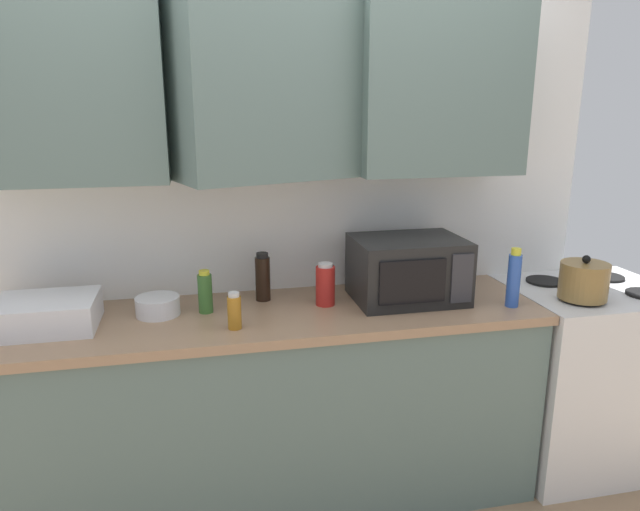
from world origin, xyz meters
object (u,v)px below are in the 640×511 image
object	(u,v)px
stove_range	(583,375)
bottle_soy_dark	(263,277)
bottle_red_sauce	(325,285)
bottle_blue_cleaner	(514,279)
bottle_amber_vinegar	(234,311)
kettle	(584,281)
bowl_ceramic_small	(158,306)
dish_rack	(46,314)
bottle_green_oil	(205,292)
microwave	(408,269)

from	to	relation	value
stove_range	bottle_soy_dark	xyz separation A→B (m)	(-1.56, 0.18, 0.55)
stove_range	bottle_red_sauce	xyz separation A→B (m)	(-1.30, 0.06, 0.54)
bottle_blue_cleaner	bottle_soy_dark	distance (m)	1.09
bottle_blue_cleaner	bottle_amber_vinegar	distance (m)	1.20
kettle	bowl_ceramic_small	bearing A→B (deg)	173.15
dish_rack	bottle_amber_vinegar	distance (m)	0.74
bottle_amber_vinegar	bottle_green_oil	xyz separation A→B (m)	(-0.11, 0.21, 0.02)
kettle	bowl_ceramic_small	world-z (taller)	kettle
microwave	bottle_amber_vinegar	xyz separation A→B (m)	(-0.78, -0.19, -0.07)
bottle_red_sauce	bowl_ceramic_small	distance (m)	0.71
stove_range	bottle_red_sauce	size ratio (longest dim) A/B	4.85
stove_range	microwave	size ratio (longest dim) A/B	1.90
bottle_green_oil	bottle_soy_dark	xyz separation A→B (m)	(0.26, 0.11, 0.02)
dish_rack	bottle_red_sauce	distance (m)	1.13
microwave	bottle_soy_dark	bearing A→B (deg)	168.54
stove_range	bottle_amber_vinegar	bearing A→B (deg)	-175.35
bottle_green_oil	kettle	bearing A→B (deg)	-7.29
bottle_red_sauce	bottle_amber_vinegar	xyz separation A→B (m)	(-0.41, -0.19, -0.02)
dish_rack	bottle_blue_cleaner	size ratio (longest dim) A/B	1.46
kettle	bottle_red_sauce	distance (m)	1.15
kettle	bottle_amber_vinegar	xyz separation A→B (m)	(-1.54, 0.00, -0.02)
stove_range	dish_rack	xyz separation A→B (m)	(-2.43, 0.02, 0.51)
bottle_blue_cleaner	bottle_red_sauce	xyz separation A→B (m)	(-0.79, 0.19, -0.03)
stove_range	bottle_amber_vinegar	world-z (taller)	bottle_amber_vinegar
stove_range	dish_rack	world-z (taller)	dish_rack
bottle_blue_cleaner	bottle_soy_dark	world-z (taller)	bottle_blue_cleaner
kettle	microwave	xyz separation A→B (m)	(-0.76, 0.19, 0.05)
bowl_ceramic_small	bottle_blue_cleaner	bearing A→B (deg)	-8.36
stove_range	bottle_green_oil	world-z (taller)	bottle_green_oil
stove_range	bottle_blue_cleaner	bearing A→B (deg)	-164.92
kettle	microwave	bearing A→B (deg)	166.02
kettle	bottle_amber_vinegar	size ratio (longest dim) A/B	1.41
kettle	bottle_blue_cleaner	size ratio (longest dim) A/B	0.81
dish_rack	bowl_ceramic_small	world-z (taller)	dish_rack
bottle_blue_cleaner	microwave	bearing A→B (deg)	155.56
bottle_red_sauce	bottle_green_oil	distance (m)	0.51
bowl_ceramic_small	bottle_green_oil	bearing A→B (deg)	-3.19
microwave	bottle_green_oil	distance (m)	0.89
stove_range	bottle_amber_vinegar	xyz separation A→B (m)	(-1.71, -0.14, 0.52)
bowl_ceramic_small	bottle_red_sauce	bearing A→B (deg)	-2.09
dish_rack	bottle_red_sauce	world-z (taller)	bottle_red_sauce
bottle_red_sauce	bottle_green_oil	size ratio (longest dim) A/B	1.02
bottle_soy_dark	bottle_amber_vinegar	bearing A→B (deg)	-115.34
kettle	bottle_green_oil	world-z (taller)	kettle
dish_rack	bottle_red_sauce	size ratio (longest dim) A/B	2.02
bottle_green_oil	bottle_soy_dark	size ratio (longest dim) A/B	0.84
kettle	bottle_amber_vinegar	bearing A→B (deg)	179.97
bottle_green_oil	dish_rack	bearing A→B (deg)	-175.29
kettle	bottle_green_oil	size ratio (longest dim) A/B	1.14
bowl_ceramic_small	kettle	bearing A→B (deg)	-6.85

